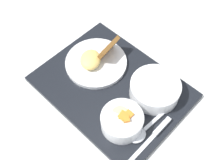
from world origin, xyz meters
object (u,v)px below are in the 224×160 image
knife (156,133)px  spoon (145,129)px  plate_main (96,60)px  bowl_salad (122,120)px  bowl_soup (155,89)px

knife → spoon: bearing=-67.1°
plate_main → spoon: plate_main is taller
knife → bowl_salad: bearing=-62.1°
plate_main → bowl_salad: bearing=151.9°
bowl_soup → spoon: bearing=115.5°
spoon → bowl_soup: bearing=-148.9°
plate_main → spoon: 0.26m
bowl_soup → spoon: 0.12m
plate_main → spoon: bearing=163.3°
knife → spoon: (0.03, 0.01, 0.00)m
bowl_salad → spoon: 0.07m
bowl_soup → knife: bowl_soup is taller
plate_main → knife: plate_main is taller
bowl_salad → plate_main: size_ratio=0.60×
bowl_soup → knife: bearing=129.5°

